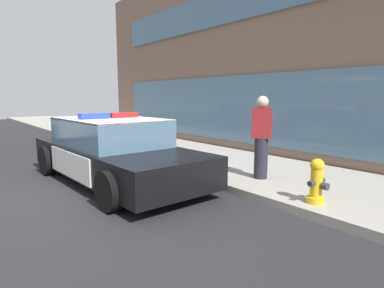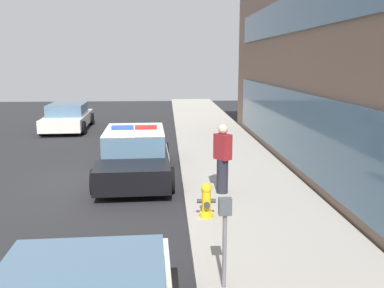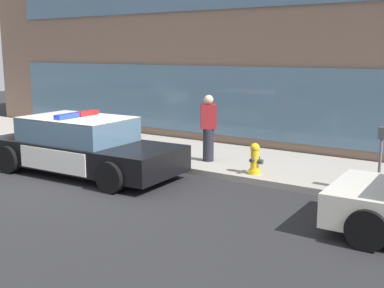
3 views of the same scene
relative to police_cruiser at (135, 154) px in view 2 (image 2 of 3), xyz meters
The scene contains 7 objects.
ground 0.96m from the police_cruiser, 42.59° to the right, with size 48.00×48.00×0.00m, color #262628.
sidewalk 3.08m from the police_cruiser, 80.50° to the left, with size 48.00×3.25×0.15m, color #A39E93.
police_cruiser is the anchor object (origin of this frame).
fire_hydrant 4.16m from the police_cruiser, 24.81° to the left, with size 0.34×0.39×0.73m.
car_far_lane 9.58m from the police_cruiser, 155.82° to the right, with size 4.75×2.25×1.29m.
pedestrian_on_sidewalk 3.17m from the police_cruiser, 46.53° to the left, with size 0.48×0.45×1.71m.
parking_meter 6.76m from the police_cruiser, 14.95° to the left, with size 0.12×0.18×1.34m.
Camera 2 is at (11.45, 1.41, 3.35)m, focal length 38.93 mm.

